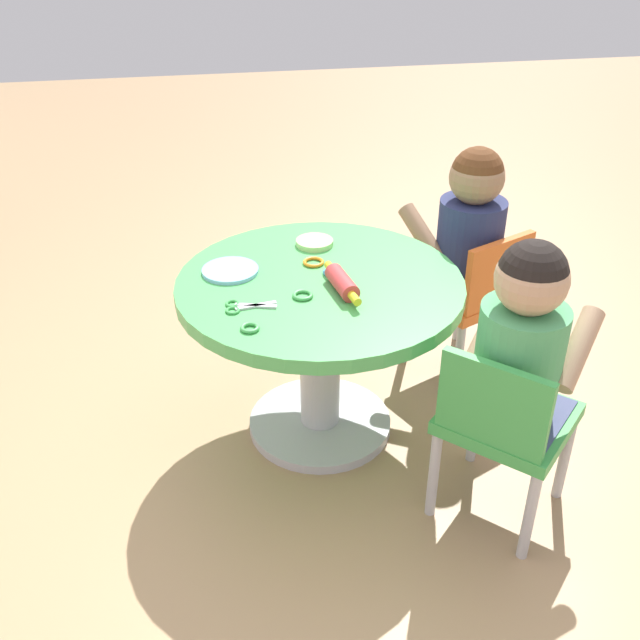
% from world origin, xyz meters
% --- Properties ---
extents(ground_plane, '(10.00, 10.00, 0.00)m').
position_xyz_m(ground_plane, '(0.00, 0.00, 0.00)').
color(ground_plane, tan).
extents(craft_table, '(0.80, 0.80, 0.52)m').
position_xyz_m(craft_table, '(0.00, 0.00, 0.38)').
color(craft_table, silver).
rests_on(craft_table, ground).
extents(child_chair_left, '(0.42, 0.42, 0.54)m').
position_xyz_m(child_chair_left, '(-0.44, -0.38, 0.31)').
color(child_chair_left, '#B7B7BC').
rests_on(child_chair_left, ground).
extents(seated_child_left, '(0.43, 0.43, 0.51)m').
position_xyz_m(seated_child_left, '(-0.41, -0.41, 0.53)').
color(seated_child_left, '#3F4772').
rests_on(seated_child_left, ground).
extents(child_chair_right, '(0.40, 0.40, 0.54)m').
position_xyz_m(child_chair_right, '(0.21, -0.54, 0.31)').
color(child_chair_right, '#B7B7BC').
rests_on(child_chair_right, ground).
extents(seated_child_right, '(0.43, 0.39, 0.51)m').
position_xyz_m(seated_child_right, '(0.24, -0.53, 0.53)').
color(seated_child_right, '#3F4772').
rests_on(seated_child_right, ground).
extents(rolling_pin, '(0.23, 0.07, 0.05)m').
position_xyz_m(rolling_pin, '(-0.07, -0.05, 0.54)').
color(rolling_pin, '#D83F3F').
rests_on(rolling_pin, craft_table).
extents(craft_scissors, '(0.08, 0.14, 0.01)m').
position_xyz_m(craft_scissors, '(-0.11, 0.22, 0.52)').
color(craft_scissors, silver).
rests_on(craft_scissors, craft_table).
extents(playdough_blob_0, '(0.16, 0.16, 0.01)m').
position_xyz_m(playdough_blob_0, '(0.09, 0.24, 0.52)').
color(playdough_blob_0, '#8CCCF2').
rests_on(playdough_blob_0, craft_table).
extents(playdough_blob_1, '(0.11, 0.11, 0.02)m').
position_xyz_m(playdough_blob_1, '(0.23, -0.03, 0.53)').
color(playdough_blob_1, '#B2E58C').
rests_on(playdough_blob_1, craft_table).
extents(cookie_cutter_0, '(0.06, 0.06, 0.01)m').
position_xyz_m(cookie_cutter_0, '(0.10, 0.00, 0.52)').
color(cookie_cutter_0, orange).
rests_on(cookie_cutter_0, craft_table).
extents(cookie_cutter_1, '(0.05, 0.05, 0.01)m').
position_xyz_m(cookie_cutter_1, '(-0.22, 0.22, 0.52)').
color(cookie_cutter_1, '#4CB259').
rests_on(cookie_cutter_1, craft_table).
extents(cookie_cutter_2, '(0.05, 0.05, 0.01)m').
position_xyz_m(cookie_cutter_2, '(0.03, -0.04, 0.52)').
color(cookie_cutter_2, '#3F99D8').
rests_on(cookie_cutter_2, craft_table).
extents(cookie_cutter_3, '(0.06, 0.06, 0.01)m').
position_xyz_m(cookie_cutter_3, '(-0.09, 0.06, 0.52)').
color(cookie_cutter_3, '#4CB259').
rests_on(cookie_cutter_3, craft_table).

